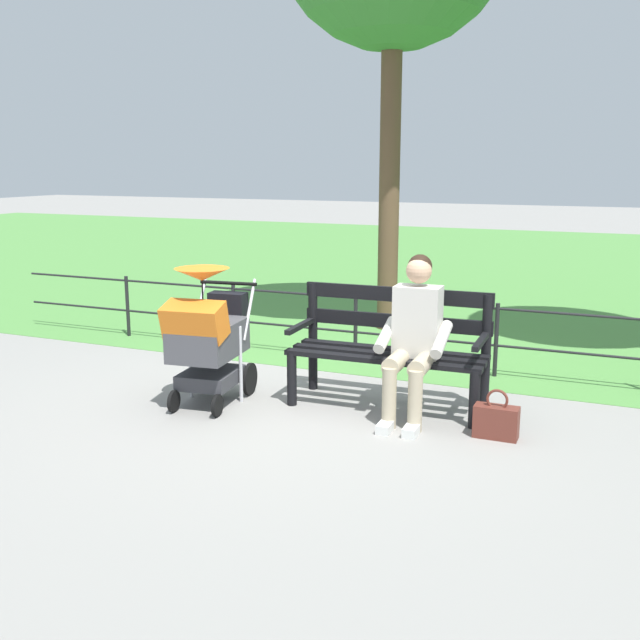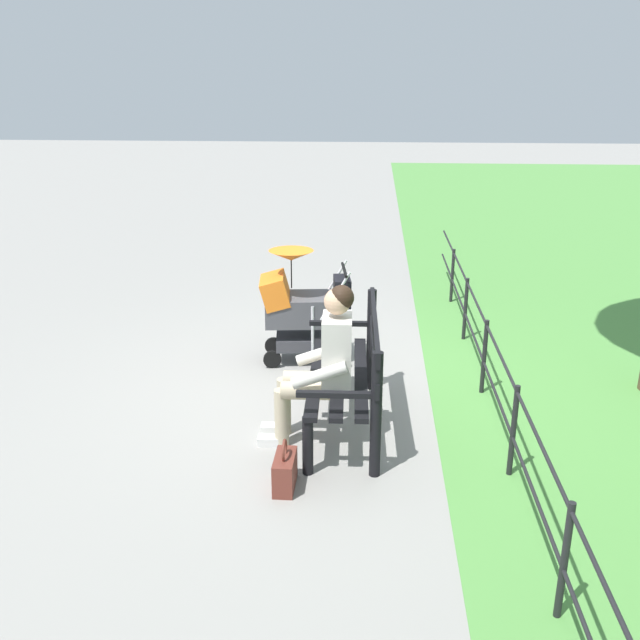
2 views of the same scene
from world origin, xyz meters
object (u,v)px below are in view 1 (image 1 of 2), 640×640
object	(u,v)px
handbag	(496,421)
person_on_bench	(414,333)
park_bench	(390,343)
stroller	(208,334)

from	to	relation	value
handbag	person_on_bench	bearing A→B (deg)	-16.70
park_bench	handbag	distance (m)	1.12
park_bench	stroller	world-z (taller)	stroller
stroller	person_on_bench	bearing A→B (deg)	-167.56
stroller	handbag	distance (m)	2.38
park_bench	person_on_bench	distance (m)	0.37
stroller	handbag	xyz separation A→B (m)	(-2.33, -0.15, -0.47)
person_on_bench	stroller	bearing A→B (deg)	12.44
park_bench	person_on_bench	bearing A→B (deg)	139.26
person_on_bench	handbag	size ratio (longest dim) A/B	3.45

